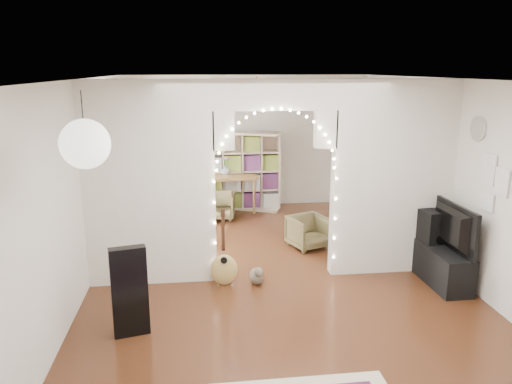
{
  "coord_description": "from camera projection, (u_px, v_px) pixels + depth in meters",
  "views": [
    {
      "loc": [
        -1.01,
        -6.46,
        2.84
      ],
      "look_at": [
        -0.22,
        0.3,
        1.14
      ],
      "focal_mm": 35.0,
      "sensor_mm": 36.0,
      "label": 1
    }
  ],
  "objects": [
    {
      "name": "floor",
      "position": [
        274.0,
        275.0,
        7.03
      ],
      "size": [
        7.5,
        7.5,
        0.0
      ],
      "primitive_type": "plane",
      "color": "black",
      "rests_on": "ground"
    },
    {
      "name": "ceiling",
      "position": [
        275.0,
        79.0,
        6.37
      ],
      "size": [
        5.0,
        7.5,
        0.02
      ],
      "primitive_type": "cube",
      "color": "white",
      "rests_on": "wall_back"
    },
    {
      "name": "wall_back",
      "position": [
        247.0,
        142.0,
        10.31
      ],
      "size": [
        5.0,
        0.02,
        2.7
      ],
      "primitive_type": "cube",
      "color": "silver",
      "rests_on": "floor"
    },
    {
      "name": "wall_front",
      "position": [
        367.0,
        315.0,
        3.09
      ],
      "size": [
        5.0,
        0.02,
        2.7
      ],
      "primitive_type": "cube",
      "color": "silver",
      "rests_on": "floor"
    },
    {
      "name": "wall_left",
      "position": [
        83.0,
        187.0,
        6.42
      ],
      "size": [
        0.02,
        7.5,
        2.7
      ],
      "primitive_type": "cube",
      "color": "silver",
      "rests_on": "floor"
    },
    {
      "name": "wall_right",
      "position": [
        451.0,
        177.0,
        6.98
      ],
      "size": [
        0.02,
        7.5,
        2.7
      ],
      "primitive_type": "cube",
      "color": "silver",
      "rests_on": "floor"
    },
    {
      "name": "divider_wall",
      "position": [
        275.0,
        176.0,
        6.68
      ],
      "size": [
        5.0,
        0.2,
        2.7
      ],
      "color": "silver",
      "rests_on": "floor"
    },
    {
      "name": "fairy_lights",
      "position": [
        276.0,
        169.0,
        6.53
      ],
      "size": [
        1.64,
        0.04,
        1.6
      ],
      "primitive_type": null,
      "color": "#FFEABF",
      "rests_on": "divider_wall"
    },
    {
      "name": "window",
      "position": [
        108.0,
        152.0,
        8.12
      ],
      "size": [
        0.04,
        1.2,
        1.4
      ],
      "primitive_type": "cube",
      "color": "white",
      "rests_on": "wall_left"
    },
    {
      "name": "wall_clock",
      "position": [
        479.0,
        129.0,
        6.22
      ],
      "size": [
        0.03,
        0.31,
        0.31
      ],
      "primitive_type": "cylinder",
      "rotation": [
        0.0,
        1.57,
        0.0
      ],
      "color": "white",
      "rests_on": "wall_right"
    },
    {
      "name": "picture_frames",
      "position": [
        491.0,
        182.0,
        5.98
      ],
      "size": [
        0.02,
        0.5,
        0.7
      ],
      "primitive_type": null,
      "color": "white",
      "rests_on": "wall_right"
    },
    {
      "name": "paper_lantern",
      "position": [
        85.0,
        144.0,
        3.95
      ],
      "size": [
        0.4,
        0.4,
        0.4
      ],
      "primitive_type": "sphere",
      "color": "white",
      "rests_on": "ceiling"
    },
    {
      "name": "ceiling_fan",
      "position": [
        257.0,
        95.0,
        8.37
      ],
      "size": [
        1.1,
        1.1,
        0.3
      ],
      "primitive_type": null,
      "color": "#B17A3B",
      "rests_on": "ceiling"
    },
    {
      "name": "guitar_case",
      "position": [
        130.0,
        292.0,
        5.35
      ],
      "size": [
        0.4,
        0.21,
        1.01
      ],
      "primitive_type": "cube",
      "rotation": [
        0.0,
        0.0,
        0.23
      ],
      "color": "black",
      "rests_on": "floor"
    },
    {
      "name": "acoustic_guitar",
      "position": [
        224.0,
        257.0,
        6.61
      ],
      "size": [
        0.38,
        0.23,
        0.9
      ],
      "rotation": [
        0.0,
        0.0,
        -0.31
      ],
      "color": "#AD8A45",
      "rests_on": "floor"
    },
    {
      "name": "tabby_cat",
      "position": [
        257.0,
        276.0,
        6.71
      ],
      "size": [
        0.22,
        0.45,
        0.29
      ],
      "rotation": [
        0.0,
        0.0,
        0.13
      ],
      "color": "brown",
      "rests_on": "floor"
    },
    {
      "name": "floor_speaker",
      "position": [
        433.0,
        243.0,
        6.92
      ],
      "size": [
        0.41,
        0.38,
        0.94
      ],
      "rotation": [
        0.0,
        0.0,
        0.16
      ],
      "color": "black",
      "rests_on": "floor"
    },
    {
      "name": "media_console",
      "position": [
        442.0,
        267.0,
        6.67
      ],
      "size": [
        0.43,
        1.01,
        0.5
      ],
      "primitive_type": "cube",
      "rotation": [
        0.0,
        0.0,
        0.03
      ],
      "color": "black",
      "rests_on": "floor"
    },
    {
      "name": "tv",
      "position": [
        446.0,
        227.0,
        6.54
      ],
      "size": [
        0.17,
        1.08,
        0.62
      ],
      "primitive_type": "imported",
      "rotation": [
        0.0,
        0.0,
        1.6
      ],
      "color": "black",
      "rests_on": "media_console"
    },
    {
      "name": "bookcase",
      "position": [
        242.0,
        171.0,
        10.19
      ],
      "size": [
        1.58,
        0.94,
        1.58
      ],
      "primitive_type": "cube",
      "rotation": [
        0.0,
        0.0,
        -0.38
      ],
      "color": "beige",
      "rests_on": "floor"
    },
    {
      "name": "dining_table",
      "position": [
        226.0,
        178.0,
        10.02
      ],
      "size": [
        1.26,
        0.9,
        0.76
      ],
      "rotation": [
        0.0,
        0.0,
        0.08
      ],
      "color": "brown",
      "rests_on": "floor"
    },
    {
      "name": "flower_vase",
      "position": [
        226.0,
        170.0,
        9.98
      ],
      "size": [
        0.2,
        0.2,
        0.19
      ],
      "primitive_type": "imported",
      "rotation": [
        0.0,
        0.0,
        0.08
      ],
      "color": "white",
      "rests_on": "dining_table"
    },
    {
      "name": "dining_chair_left",
      "position": [
        220.0,
        206.0,
        9.58
      ],
      "size": [
        0.62,
        0.64,
        0.52
      ],
      "primitive_type": "imported",
      "rotation": [
        0.0,
        0.0,
        -0.13
      ],
      "color": "brown",
      "rests_on": "floor"
    },
    {
      "name": "dining_chair_right",
      "position": [
        308.0,
        232.0,
        8.05
      ],
      "size": [
        0.73,
        0.74,
        0.52
      ],
      "primitive_type": "imported",
      "rotation": [
        0.0,
        0.0,
        0.37
      ],
      "color": "brown",
      "rests_on": "floor"
    }
  ]
}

